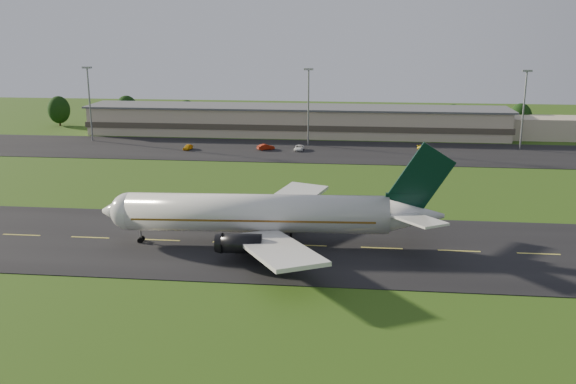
# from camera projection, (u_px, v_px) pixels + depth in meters

# --- Properties ---
(ground) EXTENTS (360.00, 360.00, 0.00)m
(ground) POSITION_uv_depth(u_px,v_px,m) (232.00, 243.00, 95.22)
(ground) COLOR #254310
(ground) RESTS_ON ground
(taxiway) EXTENTS (220.00, 30.00, 0.10)m
(taxiway) POSITION_uv_depth(u_px,v_px,m) (232.00, 243.00, 95.21)
(taxiway) COLOR black
(taxiway) RESTS_ON ground
(apron) EXTENTS (260.00, 30.00, 0.10)m
(apron) POSITION_uv_depth(u_px,v_px,m) (286.00, 150.00, 164.42)
(apron) COLOR black
(apron) RESTS_ON ground
(airliner) EXTENTS (51.30, 42.11, 15.57)m
(airliner) POSITION_uv_depth(u_px,v_px,m) (263.00, 214.00, 93.59)
(airliner) COLOR silver
(airliner) RESTS_ON ground
(terminal) EXTENTS (145.00, 16.00, 8.40)m
(terminal) POSITION_uv_depth(u_px,v_px,m) (317.00, 122.00, 185.99)
(terminal) COLOR #B9A98D
(terminal) RESTS_ON ground
(light_mast_west) EXTENTS (2.40, 1.20, 20.35)m
(light_mast_west) POSITION_uv_depth(u_px,v_px,m) (89.00, 95.00, 174.63)
(light_mast_west) COLOR gray
(light_mast_west) RESTS_ON ground
(light_mast_centre) EXTENTS (2.40, 1.20, 20.35)m
(light_mast_centre) POSITION_uv_depth(u_px,v_px,m) (308.00, 98.00, 168.35)
(light_mast_centre) COLOR gray
(light_mast_centre) RESTS_ON ground
(light_mast_east) EXTENTS (2.40, 1.20, 20.35)m
(light_mast_east) POSITION_uv_depth(u_px,v_px,m) (524.00, 100.00, 162.59)
(light_mast_east) COLOR gray
(light_mast_east) RESTS_ON ground
(tree_line) EXTENTS (198.28, 9.00, 11.03)m
(tree_line) POSITION_uv_depth(u_px,v_px,m) (404.00, 114.00, 192.78)
(tree_line) COLOR black
(tree_line) RESTS_ON ground
(service_vehicle_a) EXTENTS (2.06, 4.07, 1.33)m
(service_vehicle_a) POSITION_uv_depth(u_px,v_px,m) (188.00, 147.00, 165.11)
(service_vehicle_a) COLOR #EAAD0D
(service_vehicle_a) RESTS_ON apron
(service_vehicle_b) EXTENTS (4.64, 3.57, 1.47)m
(service_vehicle_b) POSITION_uv_depth(u_px,v_px,m) (266.00, 147.00, 164.85)
(service_vehicle_b) COLOR maroon
(service_vehicle_b) RESTS_ON apron
(service_vehicle_c) EXTENTS (2.27, 4.79, 1.32)m
(service_vehicle_c) POSITION_uv_depth(u_px,v_px,m) (299.00, 148.00, 164.11)
(service_vehicle_c) COLOR white
(service_vehicle_c) RESTS_ON apron
(service_vehicle_d) EXTENTS (3.87, 4.32, 1.20)m
(service_vehicle_d) POSITION_uv_depth(u_px,v_px,m) (424.00, 148.00, 163.61)
(service_vehicle_d) COLOR yellow
(service_vehicle_d) RESTS_ON apron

